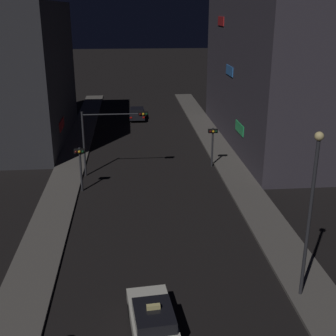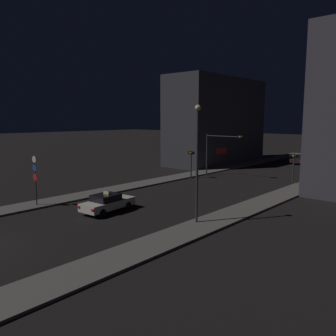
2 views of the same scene
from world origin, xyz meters
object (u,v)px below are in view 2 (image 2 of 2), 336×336
at_px(traffic_light_right_kerb, 293,162).
at_px(street_lamp_near_block, 197,153).
at_px(far_car, 301,159).
at_px(traffic_light_overhead, 221,146).
at_px(traffic_light_left_kerb, 191,158).
at_px(taxi, 107,203).
at_px(sign_pole_left, 35,176).

xyz_separation_m(traffic_light_right_kerb, street_lamp_near_block, (0.85, -18.51, 2.44)).
distance_m(traffic_light_right_kerb, street_lamp_near_block, 18.69).
bearing_deg(far_car, traffic_light_right_kerb, -71.44).
xyz_separation_m(traffic_light_overhead, traffic_light_left_kerb, (-2.04, -3.22, -1.45)).
xyz_separation_m(taxi, street_lamp_near_block, (7.10, 2.10, 4.18)).
relative_size(traffic_light_left_kerb, street_lamp_near_block, 0.43).
bearing_deg(traffic_light_left_kerb, sign_pole_left, -93.20).
height_order(taxi, sign_pole_left, sign_pole_left).
xyz_separation_m(far_car, street_lamp_near_block, (6.88, -36.46, 4.18)).
relative_size(far_car, street_lamp_near_block, 0.56).
height_order(far_car, traffic_light_right_kerb, traffic_light_right_kerb).
distance_m(taxi, traffic_light_left_kerb, 16.76).
bearing_deg(far_car, traffic_light_left_kerb, -101.66).
xyz_separation_m(traffic_light_left_kerb, traffic_light_right_kerb, (10.67, 4.52, 0.02)).
bearing_deg(sign_pole_left, traffic_light_right_kerb, 63.56).
xyz_separation_m(taxi, far_car, (0.23, 38.56, -0.00)).
relative_size(traffic_light_overhead, street_lamp_near_block, 0.67).
height_order(traffic_light_overhead, traffic_light_left_kerb, traffic_light_overhead).
bearing_deg(street_lamp_near_block, traffic_light_left_kerb, 129.47).
xyz_separation_m(far_car, traffic_light_overhead, (-2.59, -19.26, 3.17)).
height_order(far_car, street_lamp_near_block, street_lamp_near_block).
bearing_deg(traffic_light_left_kerb, taxi, -74.66).
bearing_deg(street_lamp_near_block, traffic_light_overhead, 118.83).
bearing_deg(street_lamp_near_block, far_car, 100.68).
distance_m(traffic_light_overhead, sign_pole_left, 22.55).
bearing_deg(far_car, sign_pole_left, -97.82).
bearing_deg(taxi, traffic_light_overhead, 96.99).
bearing_deg(taxi, street_lamp_near_block, 16.44).
bearing_deg(traffic_light_overhead, far_car, 82.33).
xyz_separation_m(far_car, traffic_light_right_kerb, (6.03, -17.96, 1.74)).
relative_size(traffic_light_overhead, traffic_light_right_kerb, 1.56).
bearing_deg(sign_pole_left, traffic_light_left_kerb, 86.80).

